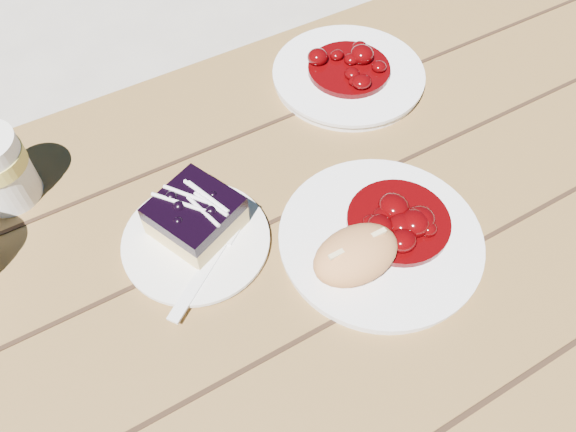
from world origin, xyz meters
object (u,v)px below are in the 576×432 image
blueberry_cake (195,216)px  main_plate (380,240)px  second_plate (348,76)px  bread_roll (356,255)px  picnic_table (233,360)px  dessert_plate (196,241)px

blueberry_cake → main_plate: bearing=-57.1°
second_plate → bread_roll: bearing=-122.7°
picnic_table → main_plate: bearing=-4.7°
main_plate → dessert_plate: size_ratio=1.39×
dessert_plate → picnic_table: bearing=-97.2°
picnic_table → dessert_plate: bearing=82.8°
dessert_plate → blueberry_cake: 0.04m
bread_roll → second_plate: 0.36m
main_plate → bread_roll: bearing=-160.0°
main_plate → second_plate: 0.32m
dessert_plate → second_plate: second_plate is taller
picnic_table → dessert_plate: dessert_plate is taller
blueberry_cake → picnic_table: bearing=-123.9°
bread_roll → second_plate: bearing=57.3°
main_plate → blueberry_cake: (-0.19, 0.13, 0.03)m
dessert_plate → blueberry_cake: bearing=56.3°
second_plate → blueberry_cake: bearing=-155.5°
dessert_plate → blueberry_cake: size_ratio=1.47×
picnic_table → second_plate: bearing=36.8°
picnic_table → bread_roll: 0.26m
bread_roll → dessert_plate: size_ratio=0.60×
second_plate → dessert_plate: bearing=-154.1°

